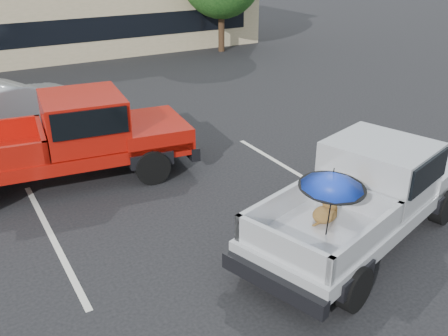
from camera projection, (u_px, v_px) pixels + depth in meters
The scene contains 6 objects.
ground at pixel (235, 243), 9.64m from camera, with size 90.00×90.00×0.00m, color black.
stripe_left at pixel (52, 237), 9.83m from camera, with size 0.12×5.00×0.01m, color silver.
stripe_right at pixel (294, 172), 12.59m from camera, with size 0.12×5.00×0.01m, color silver.
silver_pickup at pixel (372, 186), 9.54m from camera, with size 6.01×3.52×2.06m.
red_pickup at pixel (77, 134), 11.88m from camera, with size 6.48×2.91×2.06m.
silver_sedan at pixel (11, 108), 14.77m from camera, with size 1.72×4.92×1.62m, color #A8AAAF.
Camera 1 is at (-4.31, -6.93, 5.34)m, focal length 40.00 mm.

